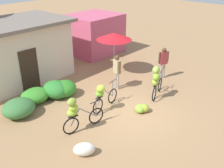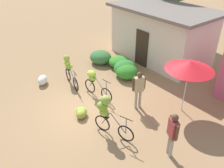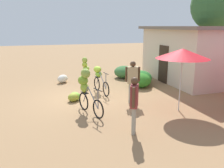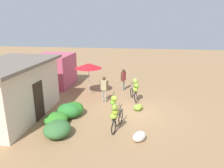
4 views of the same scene
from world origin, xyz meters
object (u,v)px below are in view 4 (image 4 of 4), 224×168
at_px(person_bystander, 104,87).
at_px(bicycle_leftmost, 115,115).
at_px(bicycle_center_loaded, 135,88).
at_px(person_vendor, 123,78).
at_px(building_low, 10,90).
at_px(shop_pink, 54,70).
at_px(bicycle_near_pile, 114,103).
at_px(banana_pile_on_ground, 138,107).
at_px(produce_sack, 139,137).
at_px(market_umbrella, 88,66).

bearing_deg(person_bystander, bicycle_leftmost, -161.53).
distance_m(bicycle_center_loaded, person_vendor, 2.32).
xyz_separation_m(building_low, shop_pink, (5.91, 0.19, -0.27)).
height_order(building_low, bicycle_near_pile, building_low).
relative_size(bicycle_center_loaded, banana_pile_on_ground, 2.13).
relative_size(banana_pile_on_ground, person_vendor, 0.45).
xyz_separation_m(bicycle_leftmost, bicycle_near_pile, (1.66, 0.33, -0.08)).
relative_size(bicycle_leftmost, produce_sack, 2.46).
bearing_deg(bicycle_leftmost, person_bystander, 18.47).
bearing_deg(person_vendor, building_low, 134.31).
height_order(bicycle_center_loaded, person_vendor, person_vendor).
relative_size(shop_pink, person_vendor, 1.94).
distance_m(bicycle_center_loaded, banana_pile_on_ground, 1.57).
relative_size(market_umbrella, person_vendor, 1.36).
distance_m(market_umbrella, produce_sack, 6.91).
bearing_deg(bicycle_near_pile, building_low, 99.60).
bearing_deg(person_vendor, person_bystander, 158.72).
distance_m(shop_pink, person_bystander, 5.60).
bearing_deg(bicycle_leftmost, bicycle_near_pile, 11.07).
bearing_deg(market_umbrella, person_vendor, -61.70).
distance_m(market_umbrella, bicycle_near_pile, 4.09).
bearing_deg(shop_pink, person_vendor, -95.98).
bearing_deg(bicycle_center_loaded, produce_sack, -175.17).
bearing_deg(produce_sack, market_umbrella, 33.10).
bearing_deg(banana_pile_on_ground, bicycle_leftmost, 159.25).
bearing_deg(produce_sack, bicycle_leftmost, 57.42).
xyz_separation_m(market_umbrella, bicycle_center_loaded, (-0.88, -3.24, -1.16)).
height_order(banana_pile_on_ground, person_vendor, person_vendor).
height_order(market_umbrella, person_vendor, market_umbrella).
xyz_separation_m(banana_pile_on_ground, person_bystander, (0.96, 2.18, 0.87)).
height_order(bicycle_leftmost, bicycle_near_pile, bicycle_leftmost).
distance_m(person_vendor, person_bystander, 2.70).
height_order(shop_pink, market_umbrella, shop_pink).
xyz_separation_m(building_low, produce_sack, (-1.48, -6.80, -1.30)).
bearing_deg(market_umbrella, building_low, 142.27).
height_order(market_umbrella, banana_pile_on_ground, market_umbrella).
distance_m(building_low, bicycle_leftmost, 5.76).
distance_m(bicycle_leftmost, produce_sack, 1.46).
bearing_deg(banana_pile_on_ground, person_bystander, 66.15).
distance_m(bicycle_leftmost, banana_pile_on_ground, 2.86).
xyz_separation_m(market_umbrella, bicycle_leftmost, (-4.85, -2.50, -1.28)).
distance_m(banana_pile_on_ground, produce_sack, 3.33).
distance_m(bicycle_center_loaded, produce_sack, 4.76).
relative_size(bicycle_near_pile, banana_pile_on_ground, 2.32).
distance_m(bicycle_near_pile, person_vendor, 4.43).
distance_m(shop_pink, person_vendor, 5.68).
distance_m(shop_pink, produce_sack, 10.22).
distance_m(bicycle_leftmost, bicycle_center_loaded, 4.03).
bearing_deg(shop_pink, banana_pile_on_ground, -120.73).
height_order(bicycle_center_loaded, banana_pile_on_ground, bicycle_center_loaded).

